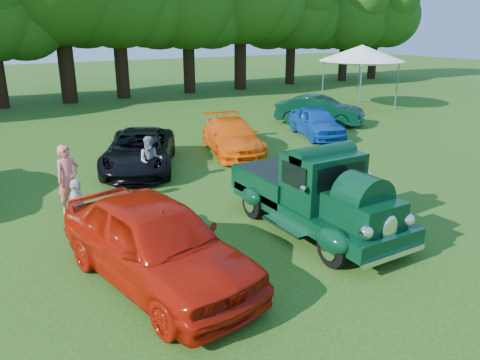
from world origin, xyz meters
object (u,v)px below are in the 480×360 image
hero_pickup (315,196)px  spectator_pink (68,179)px  spectator_white (78,210)px  spectator_grey (151,161)px  red_convertible (156,242)px  back_car_orange (232,136)px  back_car_green (320,110)px  back_car_black (140,150)px  back_car_blue (316,122)px  canopy_tent (362,53)px

hero_pickup → spectator_pink: hero_pickup is taller
hero_pickup → spectator_white: 5.56m
spectator_pink → spectator_grey: bearing=-1.1°
red_convertible → spectator_white: 2.84m
red_convertible → back_car_orange: (6.13, 7.68, -0.20)m
spectator_white → back_car_green: bearing=-33.1°
red_convertible → spectator_white: (-0.85, 2.71, -0.11)m
back_car_black → back_car_orange: 3.87m
red_convertible → spectator_pink: size_ratio=2.69×
red_convertible → back_car_black: size_ratio=1.02×
back_car_blue → canopy_tent: 8.67m
spectator_pink → spectator_white: (-0.20, -1.85, -0.18)m
back_car_orange → back_car_green: (6.52, 2.52, 0.06)m
hero_pickup → back_car_green: size_ratio=1.17×
back_car_blue → spectator_pink: bearing=-145.2°
back_car_blue → back_car_green: (1.90, 2.05, 0.06)m
spectator_pink → spectator_white: bearing=-118.8°
spectator_grey → back_car_blue: bearing=37.0°
spectator_grey → hero_pickup: bearing=-46.4°
canopy_tent → hero_pickup: bearing=-137.8°
back_car_green → spectator_pink: (-13.31, -5.64, 0.21)m
hero_pickup → back_car_orange: hero_pickup is taller
back_car_blue → hero_pickup: bearing=-112.8°
back_car_black → spectator_white: size_ratio=3.30×
red_convertible → back_car_orange: 9.83m
spectator_grey → canopy_tent: (15.70, 7.01, 2.44)m
back_car_orange → spectator_pink: (-6.78, -3.11, 0.27)m
back_car_green → spectator_white: size_ratio=2.94×
back_car_blue → spectator_grey: spectator_grey is taller
back_car_green → back_car_blue: bearing=-170.1°
spectator_grey → spectator_white: spectator_grey is taller
spectator_pink → canopy_tent: 20.20m
hero_pickup → spectator_white: size_ratio=3.44×
back_car_black → spectator_white: (-3.12, -4.67, 0.06)m
hero_pickup → back_car_black: (-1.93, 6.98, -0.18)m
back_car_orange → back_car_green: 6.99m
red_convertible → spectator_pink: (-0.65, 4.57, 0.08)m
back_car_orange → back_car_blue: 4.64m
red_convertible → back_car_orange: red_convertible is taller
canopy_tent → spectator_white: bearing=-151.9°
back_car_green → spectator_grey: 11.58m
back_car_orange → spectator_grey: spectator_grey is taller
spectator_grey → back_car_black: bearing=102.6°
spectator_pink → spectator_grey: (2.67, 1.06, -0.15)m
hero_pickup → canopy_tent: size_ratio=1.00×
back_car_black → spectator_pink: (-2.92, -2.81, 0.25)m
red_convertible → back_car_black: red_convertible is taller
spectator_pink → canopy_tent: canopy_tent is taller
spectator_white → canopy_tent: size_ratio=0.29×
red_convertible → canopy_tent: (17.72, 12.64, 2.37)m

